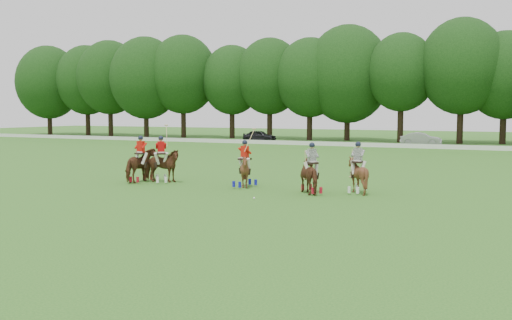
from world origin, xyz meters
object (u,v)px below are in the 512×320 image
at_px(polo_red_b, 161,166).
at_px(polo_red_c, 245,171).
at_px(polo_stripe_b, 358,175).
at_px(polo_stripe_a, 312,175).
at_px(polo_ball, 254,198).
at_px(car_left, 260,136).
at_px(polo_red_a, 141,165).
at_px(car_mid, 421,139).

height_order(polo_red_b, polo_red_c, polo_red_b).
xyz_separation_m(polo_red_c, polo_stripe_b, (5.47, 0.55, 0.01)).
relative_size(polo_stripe_a, polo_ball, 25.75).
bearing_deg(polo_stripe_b, polo_ball, -133.77).
bearing_deg(polo_stripe_a, car_left, 118.46).
bearing_deg(polo_stripe_a, polo_red_c, 172.84).
bearing_deg(polo_stripe_b, polo_red_a, -174.78).
bearing_deg(car_mid, car_left, 86.16).
xyz_separation_m(car_mid, polo_red_a, (-7.78, -38.56, 0.19)).
relative_size(polo_red_a, polo_red_c, 0.85).
bearing_deg(polo_red_a, polo_ball, -18.27).
distance_m(car_mid, polo_red_b, 38.80).
relative_size(car_mid, polo_ball, 47.55).
height_order(polo_red_a, polo_ball, polo_red_a).
xyz_separation_m(car_mid, polo_stripe_a, (1.70, -38.53, 0.13)).
xyz_separation_m(polo_red_a, polo_stripe_b, (11.33, 1.04, -0.05)).
bearing_deg(polo_stripe_a, polo_red_a, -179.82).
distance_m(car_mid, polo_stripe_a, 38.57).
bearing_deg(car_left, polo_stripe_b, -152.44).
bearing_deg(polo_stripe_a, car_mid, 92.53).
distance_m(polo_stripe_a, polo_ball, 3.19).
bearing_deg(polo_red_c, polo_red_a, -175.27).
height_order(car_left, polo_stripe_b, polo_stripe_b).
height_order(car_mid, polo_stripe_b, polo_stripe_b).
relative_size(car_mid, polo_red_b, 1.43).
height_order(polo_red_a, polo_stripe_a, polo_red_a).
relative_size(polo_red_b, polo_stripe_b, 1.27).
bearing_deg(car_mid, polo_red_c, 173.27).
bearing_deg(polo_stripe_a, polo_ball, -121.86).
bearing_deg(polo_red_a, polo_red_b, 19.01).
distance_m(polo_stripe_b, polo_ball, 5.09).
relative_size(car_left, polo_red_c, 1.42).
distance_m(car_mid, polo_ball, 41.16).
distance_m(car_mid, polo_red_c, 38.13).
bearing_deg(polo_red_b, polo_stripe_a, -2.21).
height_order(car_left, polo_red_c, polo_red_c).
height_order(polo_red_b, polo_stripe_b, polo_red_b).
height_order(polo_red_c, polo_stripe_a, polo_red_c).
relative_size(polo_red_a, polo_stripe_a, 1.06).
relative_size(polo_red_b, polo_red_c, 1.04).
relative_size(car_left, polo_red_b, 1.36).
distance_m(car_mid, polo_red_a, 39.34).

